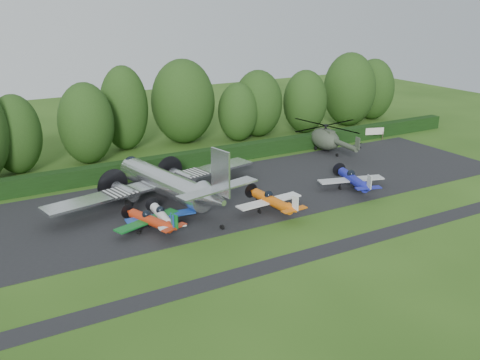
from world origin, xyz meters
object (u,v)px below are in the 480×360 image
transport_plane (165,183)px  light_plane_white (162,216)px  light_plane_red (151,220)px  helicopter (325,137)px  light_plane_orange (272,201)px  light_plane_blue (353,179)px  sign_board (373,132)px

transport_plane → light_plane_white: transport_plane is taller
light_plane_white → light_plane_red: bearing=-167.2°
transport_plane → helicopter: transport_plane is taller
light_plane_orange → light_plane_blue: size_ratio=0.96×
light_plane_white → helicopter: bearing=18.9°
light_plane_red → light_plane_white: 1.34m
light_plane_white → sign_board: (39.40, 14.33, 0.20)m
transport_plane → light_plane_red: 7.18m
transport_plane → sign_board: (36.78, 8.81, -0.95)m
transport_plane → helicopter: 27.72m
transport_plane → helicopter: size_ratio=1.81×
light_plane_orange → helicopter: (18.40, 14.98, 0.85)m
light_plane_white → sign_board: light_plane_white is taller
light_plane_white → light_plane_blue: size_ratio=0.87×
helicopter → sign_board: helicopter is taller
light_plane_red → light_plane_orange: bearing=12.1°
light_plane_red → light_plane_orange: 12.28m
light_plane_orange → sign_board: light_plane_orange is taller
light_plane_red → sign_board: (40.67, 14.74, 0.17)m
light_plane_white → helicopter: helicopter is taller
transport_plane → light_plane_orange: (8.29, -7.47, -1.04)m
transport_plane → light_plane_blue: transport_plane is taller
sign_board → helicopter: bearing=169.1°
light_plane_orange → light_plane_blue: bearing=9.4°
transport_plane → light_plane_white: (-2.61, -5.52, -1.15)m
light_plane_red → helicopter: (30.57, 13.43, 0.94)m
light_plane_orange → transport_plane: bearing=142.3°
transport_plane → light_plane_red: bearing=-111.3°
transport_plane → light_plane_red: (-3.88, -5.93, -1.12)m
light_plane_red → light_plane_blue: size_ratio=0.90×
light_plane_red → helicopter: helicopter is taller
light_plane_orange → sign_board: bearing=34.1°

